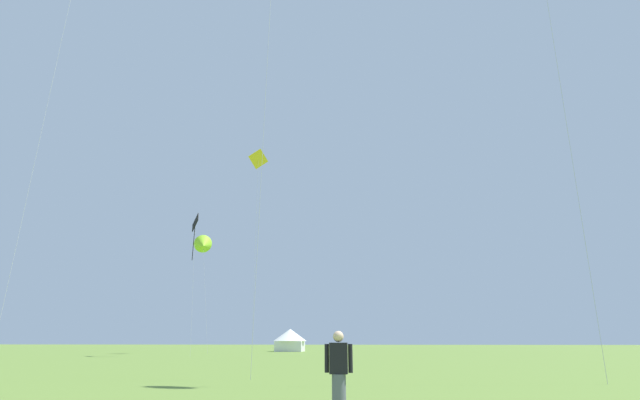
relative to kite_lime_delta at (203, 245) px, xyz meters
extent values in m
cone|color=#99DB2D|center=(0.00, 0.00, 0.00)|extent=(3.41, 3.57, 3.03)
cylinder|color=#B2B2B7|center=(1.18, -0.84, -7.09)|extent=(2.38, 1.71, 14.19)
cylinder|color=#B2B2B7|center=(17.52, -38.17, -2.19)|extent=(0.02, 0.88, 23.99)
cube|color=yellow|center=(9.72, -9.51, 8.36)|extent=(2.14, 1.53, 2.45)
cylinder|color=#B2B2B7|center=(9.94, -9.82, -2.91)|extent=(0.45, 0.63, 22.54)
cylinder|color=#B2B2B7|center=(31.85, -38.52, -0.67)|extent=(1.34, 1.34, 27.02)
cylinder|color=#B2B2B7|center=(1.34, -33.54, 4.61)|extent=(1.57, 2.15, 37.58)
cube|color=black|center=(2.55, -9.59, 0.61)|extent=(1.48, 2.02, 2.40)
cylinder|color=black|center=(2.55, -9.59, -1.94)|extent=(0.07, 0.07, 3.88)
cylinder|color=#B2B2B7|center=(3.37, -10.70, -6.79)|extent=(1.65, 2.24, 14.80)
cylinder|color=#565B66|center=(21.86, -48.39, -13.73)|extent=(0.28, 0.28, 0.90)
cube|color=black|center=(21.86, -48.39, -12.98)|extent=(0.36, 0.22, 0.60)
sphere|color=beige|center=(21.86, -48.39, -12.56)|extent=(0.22, 0.22, 0.22)
cylinder|color=black|center=(21.62, -48.39, -12.98)|extent=(0.09, 0.09, 0.55)
cylinder|color=black|center=(22.10, -48.39, -12.98)|extent=(0.09, 0.09, 0.55)
cube|color=white|center=(10.21, 12.55, -13.42)|extent=(4.09, 4.09, 1.53)
cone|color=white|center=(10.21, 12.55, -11.75)|extent=(5.11, 5.11, 1.79)
camera|label=1|loc=(22.51, -57.87, -12.65)|focal=24.84mm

